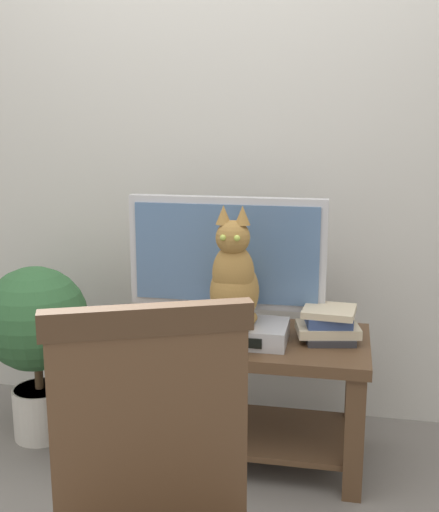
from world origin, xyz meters
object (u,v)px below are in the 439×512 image
Objects in this scene: tv_stand at (222,374)px; tv at (227,261)px; cat at (234,279)px; media_box at (234,332)px; potted_plant at (36,331)px; book_stack at (328,324)px.

tv is (0.00, 0.10, 0.45)m from tv_stand.
tv_stand is at bearing 129.72° from cat.
potted_plant is (-0.86, 0.06, -0.08)m from media_box.
book_stack is at bearing 2.91° from tv_stand.
potted_plant is at bearing 175.03° from cat.
cat is 0.61× the size of potted_plant.
media_box is at bearing 94.17° from cat.
potted_plant is at bearing 175.98° from media_box.
potted_plant is at bearing 179.88° from tv_stand.
tv is at bearing 109.79° from cat.
cat is (0.06, -0.17, -0.03)m from tv.
tv is 1.74× the size of cat.
potted_plant is (-1.22, -0.02, -0.10)m from book_stack.
media_box is 0.36m from book_stack.
tv is 0.47m from book_stack.
book_stack reaches higher than media_box.
tv is at bearing 111.14° from media_box.
potted_plant is (-0.80, -0.09, -0.32)m from tv.
tv_stand is at bearing -0.12° from potted_plant.
tv reaches higher than tv_stand.
book_stack is (0.35, 0.09, -0.19)m from cat.
tv_stand is 4.40× the size of book_stack.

